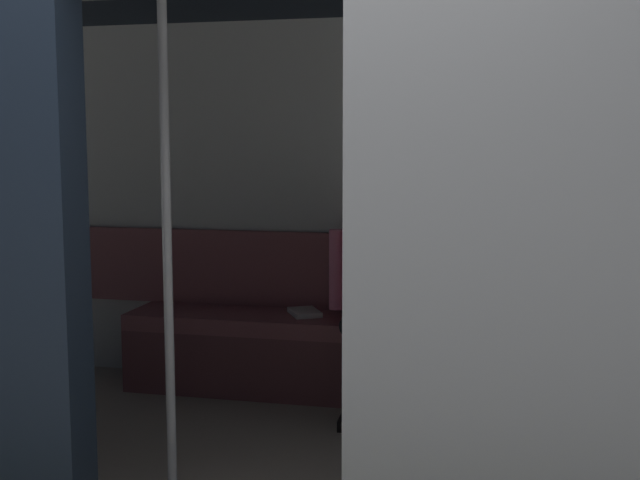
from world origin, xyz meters
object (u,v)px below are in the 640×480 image
Objects in this scene: person_seated at (378,283)px; grab_pole_far at (364,246)px; train_car at (287,133)px; bench_seat at (341,338)px; handbag at (457,309)px; book at (305,312)px; grab_pole_door at (167,242)px.

person_seated is 1.43m from grab_pole_far.
train_car is 1.21m from person_seated.
bench_seat is 9.57× the size of handbag.
book is at bearing -80.00° from train_car.
handbag is 1.89m from grab_pole_door.
handbag is at bearing -176.94° from bench_seat.
train_car is at bearing 86.90° from bench_seat.
train_car is 29.09× the size of book.
grab_pole_far is at bearing 80.07° from handbag.
train_car reaches higher than person_seated.
grab_pole_door reaches higher than book.
train_car reaches higher than grab_pole_door.
train_car is at bearing -49.32° from grab_pole_far.
book is 1.67m from grab_pole_door.
train_car is 3.04× the size of grab_pole_far.
handbag is (-0.63, -0.03, 0.19)m from bench_seat.
handbag reaches higher than book.
grab_pole_door is (1.00, 1.52, 0.51)m from handbag.
grab_pole_far is (-0.74, -0.06, 0.00)m from grab_pole_door.
handbag is 0.12× the size of grab_pole_far.
bench_seat is (-0.05, -0.93, -1.12)m from train_car.
book is at bearing -18.22° from bench_seat.
person_seated is at bearing 134.47° from book.
bench_seat is at bearing -93.10° from train_car.
handbag is at bearing -124.94° from train_car.
handbag is at bearing 147.92° from book.
grab_pole_door and grab_pole_far have the same top height.
grab_pole_far reaches higher than book.
person_seated is 0.56× the size of grab_pole_far.
grab_pole_door is at bearing 75.95° from bench_seat.
person_seated is 1.59m from grab_pole_door.
book reaches higher than bench_seat.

